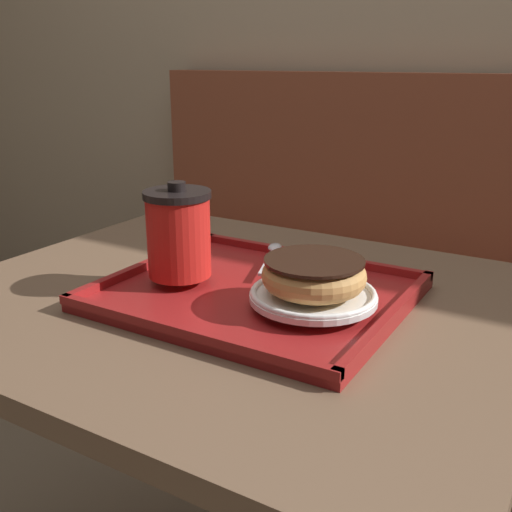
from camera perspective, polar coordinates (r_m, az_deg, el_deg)
The scene contains 7 objects.
booth_bench at distance 1.78m, azimuth 10.75°, elevation -5.91°, with size 1.57×0.44×1.00m.
cafe_table at distance 0.94m, azimuth -1.97°, elevation -13.44°, with size 0.82×0.70×0.71m.
serving_tray at distance 0.84m, azimuth -0.00°, elevation -3.66°, with size 0.40×0.35×0.02m.
coffee_cup_front at distance 0.85m, azimuth -7.39°, elevation 2.19°, with size 0.10×0.10×0.14m.
plate_with_chocolate_donut at distance 0.78m, azimuth 5.47°, elevation -3.71°, with size 0.17×0.17×0.01m.
donut_chocolate_glazed at distance 0.77m, azimuth 5.53°, elevation -1.76°, with size 0.13×0.13×0.04m.
spoon at distance 0.96m, azimuth 1.61°, elevation 0.42°, with size 0.06×0.14×0.01m.
Camera 1 is at (0.44, -0.67, 1.04)m, focal length 42.00 mm.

